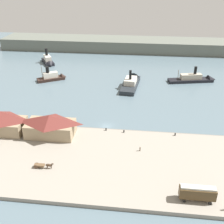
{
  "coord_description": "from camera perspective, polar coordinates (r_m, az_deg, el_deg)",
  "views": [
    {
      "loc": [
        12.4,
        -88.03,
        52.42
      ],
      "look_at": [
        1.15,
        7.93,
        2.0
      ],
      "focal_mm": 44.05,
      "sensor_mm": 36.0,
      "label": 1
    }
  ],
  "objects": [
    {
      "name": "ground_plane",
      "position": [
        103.2,
        -1.15,
        -2.97
      ],
      "size": [
        320.0,
        320.0,
        0.0
      ],
      "primitive_type": "plane",
      "color": "slate"
    },
    {
      "name": "quay_promenade",
      "position": [
        84.85,
        -3.18,
        -10.14
      ],
      "size": [
        110.0,
        36.0,
        1.2
      ],
      "primitive_type": "cube",
      "color": "gray",
      "rests_on": "ground"
    },
    {
      "name": "seawall_edge",
      "position": [
        99.89,
        -1.43,
        -3.77
      ],
      "size": [
        110.0,
        0.8,
        1.0
      ],
      "primitive_type": "cube",
      "color": "slate",
      "rests_on": "ground"
    },
    {
      "name": "ferry_shed_east_terminal",
      "position": [
        103.09,
        -21.83,
        -1.81
      ],
      "size": [
        15.49,
        9.08,
        8.02
      ],
      "color": "#998466",
      "rests_on": "quay_promenade"
    },
    {
      "name": "ferry_shed_west_terminal",
      "position": [
        96.25,
        -12.72,
        -2.65
      ],
      "size": [
        16.62,
        9.26,
        7.63
      ],
      "color": "#998466",
      "rests_on": "quay_promenade"
    },
    {
      "name": "street_tram",
      "position": [
        73.33,
        17.32,
        -15.65
      ],
      "size": [
        8.85,
        2.49,
        4.28
      ],
      "color": "#4C381E",
      "rests_on": "quay_promenade"
    },
    {
      "name": "horse_cart",
      "position": [
        83.13,
        -14.1,
        -10.66
      ],
      "size": [
        5.84,
        1.32,
        1.87
      ],
      "color": "brown",
      "rests_on": "quay_promenade"
    },
    {
      "name": "pedestrian_near_east_shed",
      "position": [
        88.05,
        5.84,
        -7.62
      ],
      "size": [
        0.38,
        0.38,
        1.54
      ],
      "color": "#6B5B4C",
      "rests_on": "quay_promenade"
    },
    {
      "name": "mooring_post_east",
      "position": [
        97.73,
        12.97,
        -4.53
      ],
      "size": [
        0.44,
        0.44,
        0.9
      ],
      "primitive_type": "cylinder",
      "color": "black",
      "rests_on": "quay_promenade"
    },
    {
      "name": "mooring_post_west",
      "position": [
        97.04,
        2.49,
        -4.02
      ],
      "size": [
        0.44,
        0.44,
        0.9
      ],
      "primitive_type": "cylinder",
      "color": "black",
      "rests_on": "quay_promenade"
    },
    {
      "name": "mooring_post_center_east",
      "position": [
        98.14,
        -1.25,
        -3.6
      ],
      "size": [
        0.44,
        0.44,
        0.9
      ],
      "primitive_type": "cylinder",
      "color": "black",
      "rests_on": "quay_promenade"
    },
    {
      "name": "ferry_outer_harbor",
      "position": [
        151.03,
        17.05,
        6.57
      ],
      "size": [
        25.76,
        10.42,
        9.76
      ],
      "color": "black",
      "rests_on": "ground"
    },
    {
      "name": "ferry_moored_east",
      "position": [
        177.47,
        -13.1,
        10.26
      ],
      "size": [
        12.48,
        16.49,
        10.43
      ],
      "color": "black",
      "rests_on": "ground"
    },
    {
      "name": "ferry_near_quay",
      "position": [
        149.99,
        -12.04,
        7.12
      ],
      "size": [
        15.61,
        11.8,
        9.56
      ],
      "color": "black",
      "rests_on": "ground"
    },
    {
      "name": "ferry_approaching_east",
      "position": [
        140.42,
        4.05,
        6.24
      ],
      "size": [
        9.23,
        25.12,
        11.13
      ],
      "color": "#23282D",
      "rests_on": "ground"
    },
    {
      "name": "far_headland",
      "position": [
        204.24,
        3.11,
        13.81
      ],
      "size": [
        180.0,
        24.0,
        8.0
      ],
      "primitive_type": "cube",
      "color": "#60665B",
      "rests_on": "ground"
    }
  ]
}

